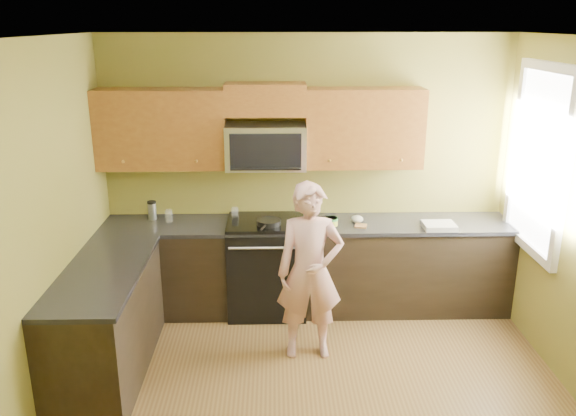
{
  "coord_description": "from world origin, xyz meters",
  "views": [
    {
      "loc": [
        -0.32,
        -3.67,
        2.8
      ],
      "look_at": [
        -0.2,
        1.3,
        1.2
      ],
      "focal_mm": 36.34,
      "sensor_mm": 36.0,
      "label": 1
    }
  ],
  "objects_px": {
    "stove": "(267,266)",
    "travel_mug": "(153,219)",
    "microwave": "(266,168)",
    "woman": "(310,272)",
    "frying_pan": "(269,225)",
    "butter_tub": "(331,225)"
  },
  "relations": [
    {
      "from": "stove",
      "to": "travel_mug",
      "type": "distance_m",
      "value": 1.23
    },
    {
      "from": "microwave",
      "to": "woman",
      "type": "xyz_separation_m",
      "value": [
        0.38,
        -0.95,
        -0.67
      ]
    },
    {
      "from": "woman",
      "to": "frying_pan",
      "type": "xyz_separation_m",
      "value": [
        -0.35,
        0.71,
        0.17
      ]
    },
    {
      "from": "microwave",
      "to": "travel_mug",
      "type": "distance_m",
      "value": 1.25
    },
    {
      "from": "microwave",
      "to": "woman",
      "type": "bearing_deg",
      "value": -68.45
    },
    {
      "from": "woman",
      "to": "frying_pan",
      "type": "bearing_deg",
      "value": 114.75
    },
    {
      "from": "microwave",
      "to": "butter_tub",
      "type": "bearing_deg",
      "value": -16.47
    },
    {
      "from": "microwave",
      "to": "woman",
      "type": "relative_size",
      "value": 0.49
    },
    {
      "from": "frying_pan",
      "to": "woman",
      "type": "bearing_deg",
      "value": -46.83
    },
    {
      "from": "frying_pan",
      "to": "butter_tub",
      "type": "relative_size",
      "value": 3.02
    },
    {
      "from": "stove",
      "to": "butter_tub",
      "type": "height_order",
      "value": "butter_tub"
    },
    {
      "from": "butter_tub",
      "to": "stove",
      "type": "bearing_deg",
      "value": 174.59
    },
    {
      "from": "frying_pan",
      "to": "travel_mug",
      "type": "xyz_separation_m",
      "value": [
        -1.16,
        0.28,
        -0.03
      ]
    },
    {
      "from": "microwave",
      "to": "frying_pan",
      "type": "relative_size",
      "value": 1.87
    },
    {
      "from": "butter_tub",
      "to": "microwave",
      "type": "bearing_deg",
      "value": 163.53
    },
    {
      "from": "butter_tub",
      "to": "travel_mug",
      "type": "height_order",
      "value": "travel_mug"
    },
    {
      "from": "frying_pan",
      "to": "travel_mug",
      "type": "distance_m",
      "value": 1.19
    },
    {
      "from": "butter_tub",
      "to": "travel_mug",
      "type": "xyz_separation_m",
      "value": [
        -1.76,
        0.23,
        0.0
      ]
    },
    {
      "from": "woman",
      "to": "frying_pan",
      "type": "relative_size",
      "value": 3.81
    },
    {
      "from": "microwave",
      "to": "butter_tub",
      "type": "xyz_separation_m",
      "value": [
        0.62,
        -0.18,
        -0.53
      ]
    },
    {
      "from": "butter_tub",
      "to": "travel_mug",
      "type": "bearing_deg",
      "value": 172.64
    },
    {
      "from": "stove",
      "to": "microwave",
      "type": "distance_m",
      "value": 0.98
    }
  ]
}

